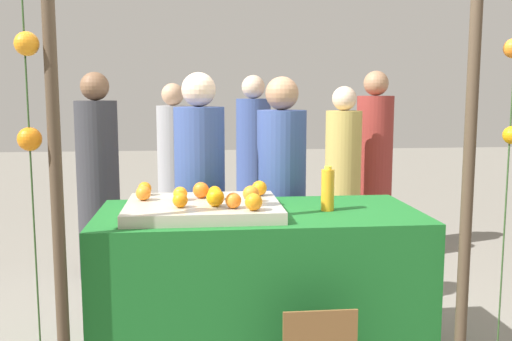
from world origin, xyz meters
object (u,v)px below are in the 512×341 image
object	(u,v)px
orange_0	(259,188)
vendor_left	(200,207)
vendor_right	(281,207)
orange_1	(233,201)
juice_bottle	(328,190)
stall_counter	(259,288)

from	to	relation	value
orange_0	vendor_left	xyz separation A→B (m)	(-0.33, 0.54, -0.21)
orange_0	vendor_right	distance (m)	0.61
orange_1	vendor_right	bearing A→B (deg)	66.84
orange_0	juice_bottle	xyz separation A→B (m)	(0.35, -0.15, 0.01)
vendor_left	stall_counter	bearing A→B (deg)	-65.28
orange_1	vendor_left	world-z (taller)	vendor_left
juice_bottle	vendor_left	xyz separation A→B (m)	(-0.68, 0.69, -0.22)
vendor_left	vendor_right	size ratio (longest dim) A/B	1.02
stall_counter	vendor_left	xyz separation A→B (m)	(-0.31, 0.67, 0.32)
orange_1	juice_bottle	world-z (taller)	juice_bottle
stall_counter	orange_1	size ratio (longest dim) A/B	21.62
stall_counter	vendor_left	distance (m)	0.81
orange_0	orange_1	xyz separation A→B (m)	(-0.17, -0.34, -0.00)
orange_0	vendor_left	distance (m)	0.66
stall_counter	vendor_left	world-z (taller)	vendor_left
orange_0	orange_1	distance (m)	0.38
orange_0	orange_1	world-z (taller)	orange_0
orange_0	juice_bottle	bearing A→B (deg)	-23.73
vendor_left	vendor_right	bearing A→B (deg)	-1.28
vendor_left	vendor_right	distance (m)	0.53
vendor_right	orange_1	bearing A→B (deg)	-113.16
juice_bottle	vendor_left	world-z (taller)	vendor_left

